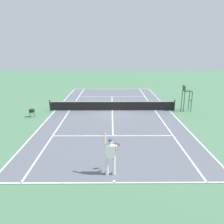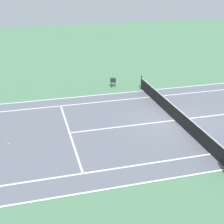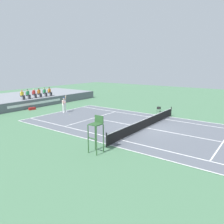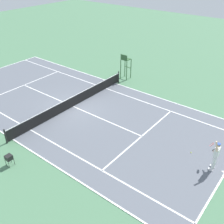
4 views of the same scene
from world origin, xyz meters
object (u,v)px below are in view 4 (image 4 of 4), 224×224
object	(u,v)px
umpire_chair	(125,63)
ball_hopper	(9,157)
tennis_ball	(191,153)
tennis_player	(215,155)

from	to	relation	value
umpire_chair	ball_hopper	distance (m)	14.17
tennis_ball	ball_hopper	world-z (taller)	ball_hopper
tennis_ball	umpire_chair	xyz separation A→B (m)	(-6.59, -9.68, 1.52)
tennis_player	tennis_ball	distance (m)	1.88
tennis_player	umpire_chair	xyz separation A→B (m)	(-7.15, -11.19, 0.56)
ball_hopper	tennis_ball	bearing A→B (deg)	133.81
umpire_chair	ball_hopper	world-z (taller)	umpire_chair
umpire_chair	ball_hopper	xyz separation A→B (m)	(14.00, 1.96, -0.98)
tennis_ball	umpire_chair	size ratio (longest dim) A/B	0.03
tennis_player	ball_hopper	size ratio (longest dim) A/B	2.98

